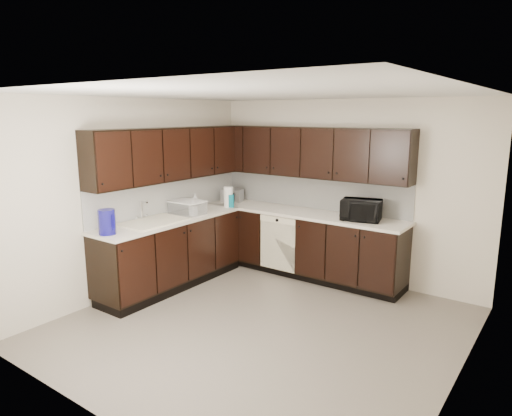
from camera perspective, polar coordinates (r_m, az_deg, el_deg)
The scene contains 20 objects.
floor at distance 5.21m, azimuth 0.62°, elevation -14.50°, with size 4.00×4.00×0.00m, color slate.
ceiling at distance 4.68m, azimuth 0.69°, elevation 14.15°, with size 4.00×4.00×0.00m, color white.
wall_back at distance 6.50m, azimuth 10.84°, elevation 2.19°, with size 4.00×0.02×2.50m, color beige.
wall_left at distance 6.14m, azimuth -14.82°, elevation 1.46°, with size 0.02×4.00×2.50m, color beige.
wall_right at distance 4.03m, azimuth 24.73°, elevation -4.51°, with size 0.02×4.00×2.50m, color beige.
wall_front at distance 3.41m, azimuth -19.17°, elevation -6.90°, with size 4.00×0.02×2.50m, color beige.
lower_cabinets at distance 6.44m, azimuth -1.03°, elevation -5.32°, with size 3.00×2.80×0.90m.
countertop at distance 6.31m, azimuth -1.08°, elevation -0.93°, with size 3.03×2.83×0.04m.
backsplash at distance 6.55m, azimuth -1.45°, elevation 1.85°, with size 3.00×2.80×0.48m.
upper_cabinets at distance 6.32m, azimuth -1.27°, elevation 6.88°, with size 3.00×2.80×0.70m.
dishwasher at distance 6.48m, azimuth 2.73°, elevation -4.03°, with size 0.58×0.04×0.78m.
sink at distance 5.97m, azimuth -12.77°, elevation -2.36°, with size 0.54×0.82×0.42m.
microwave at distance 6.06m, azimuth 12.99°, elevation -0.25°, with size 0.50×0.34×0.27m, color black.
soap_bottle_a at distance 6.26m, azimuth -7.85°, elevation -0.04°, with size 0.09×0.09×0.20m, color gray.
soap_bottle_b at distance 6.70m, azimuth -7.59°, elevation 0.89°, with size 0.09×0.09×0.23m, color gray.
toaster_oven at distance 7.20m, azimuth -2.99°, elevation 1.59°, with size 0.31×0.23×0.20m, color silver.
storage_bin at distance 6.38m, azimuth -8.58°, elevation 0.06°, with size 0.45×0.33×0.18m, color silver.
blue_pitcher at distance 5.50m, azimuth -18.14°, elevation -1.67°, with size 0.19×0.19×0.29m, color #140F8B.
teal_tumbler at distance 6.75m, azimuth -3.12°, elevation 0.88°, with size 0.09×0.09×0.19m, color #0C7086.
paper_towel_roll at distance 6.79m, azimuth -3.48°, elevation 1.41°, with size 0.14×0.14×0.30m, color white.
Camera 1 is at (2.68, -3.83, 2.30)m, focal length 32.00 mm.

